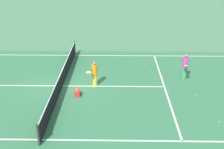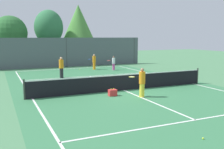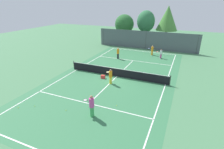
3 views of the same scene
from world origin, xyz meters
name	(u,v)px [view 2 (image 2 of 3)]	position (x,y,z in m)	size (l,w,h in m)	color
ground_plane	(124,90)	(0.00, 0.00, 0.00)	(80.00, 80.00, 0.00)	#4C8456
court_surface	(124,90)	(0.00, 0.00, 0.00)	(13.00, 25.00, 0.01)	#387A4C
tennis_net	(124,82)	(0.00, 0.00, 0.51)	(11.90, 0.10, 1.10)	#333833
perimeter_fence	(67,52)	(0.00, 14.00, 1.60)	(18.00, 0.12, 3.20)	#515B60
tree_0	(78,23)	(2.82, 18.63, 5.10)	(4.06, 4.06, 7.37)	brown
tree_1	(49,27)	(-1.12, 17.92, 4.40)	(3.44, 3.41, 6.51)	brown
tree_2	(10,33)	(-5.52, 17.77, 3.72)	(3.87, 3.87, 5.68)	brown
player_0	(113,63)	(3.51, 9.22, 0.73)	(0.87, 0.34, 1.40)	#D14799
player_1	(142,82)	(0.09, -2.04, 0.84)	(0.87, 0.73, 1.62)	yellow
player_3	(94,62)	(1.91, 10.49, 0.80)	(0.91, 0.48, 1.55)	orange
player_4	(61,67)	(-2.40, 6.40, 0.87)	(0.36, 0.36, 1.70)	#232328
ball_crate	(113,93)	(-1.26, -1.11, 0.18)	(0.45, 0.31, 0.43)	red
tennis_ball_0	(19,74)	(-5.33, 10.06, 0.03)	(0.07, 0.07, 0.07)	#CCE533
tennis_ball_2	(80,69)	(0.51, 10.94, 0.03)	(0.07, 0.07, 0.07)	#CCE533
tennis_ball_4	(203,138)	(-1.15, -8.05, 0.03)	(0.07, 0.07, 0.07)	#CCE533
tennis_ball_5	(115,67)	(4.48, 10.93, 0.03)	(0.07, 0.07, 0.07)	#CCE533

